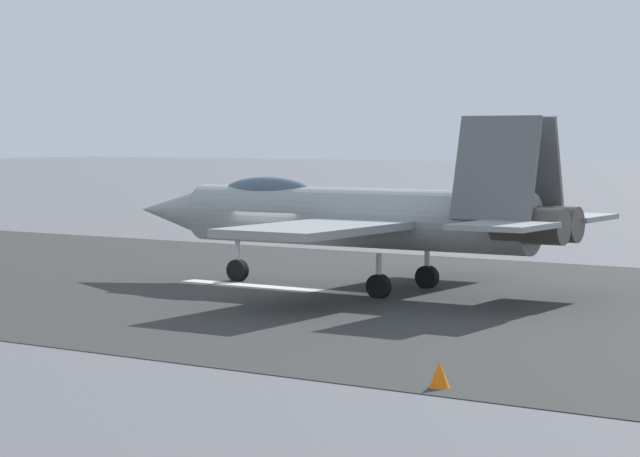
# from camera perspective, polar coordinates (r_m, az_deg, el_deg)

# --- Properties ---
(ground_plane) EXTENTS (400.00, 400.00, 0.00)m
(ground_plane) POSITION_cam_1_polar(r_m,az_deg,el_deg) (43.98, -2.40, -2.55)
(ground_plane) COLOR #5E5E62
(runway_strip) EXTENTS (240.00, 26.00, 0.02)m
(runway_strip) POSITION_cam_1_polar(r_m,az_deg,el_deg) (43.97, -2.38, -2.54)
(runway_strip) COLOR #303230
(runway_strip) RESTS_ON ground
(fighter_jet) EXTENTS (16.75, 14.15, 5.64)m
(fighter_jet) POSITION_cam_1_polar(r_m,az_deg,el_deg) (42.97, 1.50, 0.57)
(fighter_jet) COLOR gray
(fighter_jet) RESTS_ON ground
(marker_cone_near) EXTENTS (0.44, 0.44, 0.55)m
(marker_cone_near) POSITION_cam_1_polar(r_m,az_deg,el_deg) (26.51, 5.19, -6.33)
(marker_cone_near) COLOR orange
(marker_cone_near) RESTS_ON ground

